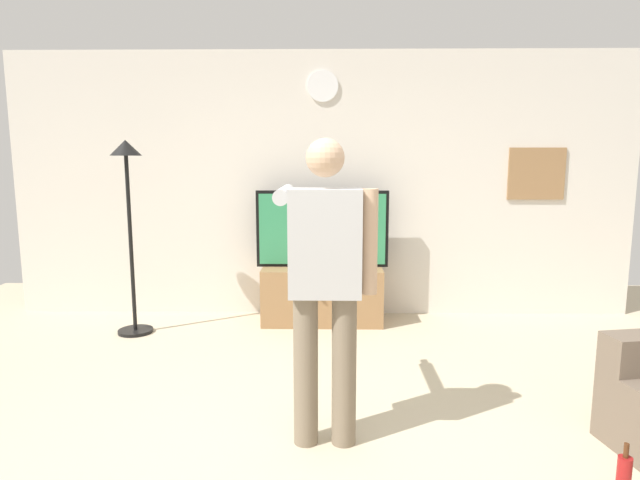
# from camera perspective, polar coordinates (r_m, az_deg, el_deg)

# --- Properties ---
(ground_plane) EXTENTS (8.40, 8.40, 0.00)m
(ground_plane) POSITION_cam_1_polar(r_m,az_deg,el_deg) (3.06, -0.42, -23.53)
(ground_plane) COLOR beige
(back_wall) EXTENTS (6.40, 0.10, 2.70)m
(back_wall) POSITION_cam_1_polar(r_m,az_deg,el_deg) (5.54, 0.29, 5.85)
(back_wall) COLOR silver
(back_wall) RESTS_ON ground_plane
(tv_stand) EXTENTS (1.19, 0.53, 0.56)m
(tv_stand) POSITION_cam_1_polar(r_m,az_deg,el_deg) (5.36, 0.27, -5.86)
(tv_stand) COLOR #997047
(tv_stand) RESTS_ON ground_plane
(television) EXTENTS (1.31, 0.07, 0.76)m
(television) POSITION_cam_1_polar(r_m,az_deg,el_deg) (5.28, 0.28, 1.20)
(television) COLOR black
(television) RESTS_ON tv_stand
(wall_clock) EXTENTS (0.31, 0.03, 0.31)m
(wall_clock) POSITION_cam_1_polar(r_m,az_deg,el_deg) (5.52, 0.32, 16.16)
(wall_clock) COLOR white
(framed_picture) EXTENTS (0.57, 0.04, 0.52)m
(framed_picture) POSITION_cam_1_polar(r_m,az_deg,el_deg) (5.87, 22.14, 6.60)
(framed_picture) COLOR #997047
(floor_lamp) EXTENTS (0.32, 0.32, 1.79)m
(floor_lamp) POSITION_cam_1_polar(r_m,az_deg,el_deg) (5.16, -19.85, 4.37)
(floor_lamp) COLOR black
(floor_lamp) RESTS_ON ground_plane
(person_standing_nearer_lamp) EXTENTS (0.58, 0.78, 1.74)m
(person_standing_nearer_lamp) POSITION_cam_1_polar(r_m,az_deg,el_deg) (2.96, 0.53, -3.87)
(person_standing_nearer_lamp) COLOR #7A6B56
(person_standing_nearer_lamp) RESTS_ON ground_plane
(beverage_bottle) EXTENTS (0.07, 0.07, 0.31)m
(beverage_bottle) POSITION_cam_1_polar(r_m,az_deg,el_deg) (3.11, 29.72, -21.43)
(beverage_bottle) COLOR maroon
(beverage_bottle) RESTS_ON ground_plane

